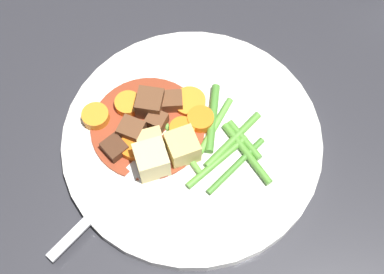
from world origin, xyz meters
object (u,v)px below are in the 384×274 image
(potato_chunk_0, at_px, (186,148))
(meat_chunk_4, at_px, (157,122))
(carrot_slice_4, at_px, (196,118))
(meat_chunk_3, at_px, (132,131))
(potato_chunk_1, at_px, (150,143))
(carrot_slice_2, at_px, (189,102))
(meat_chunk_0, at_px, (150,104))
(carrot_slice_1, at_px, (96,117))
(meat_chunk_2, at_px, (115,148))
(meat_chunk_1, at_px, (171,102))
(fork, at_px, (119,190))
(carrot_slice_0, at_px, (184,127))
(dinner_plate, at_px, (192,140))
(carrot_slice_5, at_px, (133,147))
(carrot_slice_3, at_px, (126,107))
(potato_chunk_2, at_px, (152,160))

(potato_chunk_0, bearing_deg, meat_chunk_4, -20.16)
(carrot_slice_4, bearing_deg, meat_chunk_4, 35.79)
(meat_chunk_3, bearing_deg, potato_chunk_1, 173.17)
(carrot_slice_2, distance_m, meat_chunk_0, 0.04)
(carrot_slice_1, height_order, meat_chunk_3, meat_chunk_3)
(potato_chunk_0, xyz_separation_m, meat_chunk_2, (0.07, 0.03, -0.01))
(meat_chunk_1, relative_size, fork, 0.14)
(meat_chunk_3, relative_size, meat_chunk_4, 1.23)
(meat_chunk_2, distance_m, meat_chunk_4, 0.05)
(carrot_slice_0, xyz_separation_m, meat_chunk_4, (0.03, 0.01, 0.00))
(potato_chunk_1, bearing_deg, meat_chunk_2, 34.66)
(carrot_slice_0, relative_size, meat_chunk_2, 1.17)
(dinner_plate, bearing_deg, meat_chunk_1, -31.42)
(meat_chunk_4, bearing_deg, carrot_slice_0, -162.54)
(carrot_slice_2, distance_m, meat_chunk_4, 0.04)
(meat_chunk_0, distance_m, meat_chunk_3, 0.04)
(carrot_slice_5, relative_size, meat_chunk_2, 1.22)
(meat_chunk_3, bearing_deg, carrot_slice_4, -137.46)
(carrot_slice_4, bearing_deg, potato_chunk_1, 61.15)
(meat_chunk_3, bearing_deg, carrot_slice_0, -145.12)
(dinner_plate, xyz_separation_m, meat_chunk_3, (0.06, 0.03, 0.02))
(potato_chunk_0, relative_size, meat_chunk_3, 1.26)
(carrot_slice_2, bearing_deg, potato_chunk_1, 79.96)
(meat_chunk_4, height_order, fork, meat_chunk_4)
(meat_chunk_0, bearing_deg, meat_chunk_1, -137.91)
(dinner_plate, bearing_deg, meat_chunk_4, 7.61)
(meat_chunk_0, xyz_separation_m, meat_chunk_1, (-0.02, -0.02, -0.00))
(meat_chunk_2, height_order, fork, meat_chunk_2)
(carrot_slice_1, relative_size, carrot_slice_5, 1.03)
(carrot_slice_4, height_order, meat_chunk_0, meat_chunk_0)
(potato_chunk_1, bearing_deg, meat_chunk_4, -75.24)
(meat_chunk_0, bearing_deg, meat_chunk_3, 86.99)
(carrot_slice_1, distance_m, carrot_slice_5, 0.05)
(carrot_slice_3, xyz_separation_m, meat_chunk_3, (-0.02, 0.02, 0.00))
(carrot_slice_1, bearing_deg, dinner_plate, -163.78)
(dinner_plate, relative_size, meat_chunk_0, 10.05)
(carrot_slice_0, height_order, meat_chunk_0, meat_chunk_0)
(carrot_slice_3, xyz_separation_m, meat_chunk_0, (-0.02, -0.01, 0.01))
(carrot_slice_1, distance_m, fork, 0.09)
(carrot_slice_0, bearing_deg, meat_chunk_4, 17.46)
(carrot_slice_4, relative_size, fork, 0.16)
(potato_chunk_2, height_order, meat_chunk_1, potato_chunk_2)
(carrot_slice_0, height_order, carrot_slice_4, carrot_slice_4)
(carrot_slice_4, bearing_deg, potato_chunk_2, 77.32)
(potato_chunk_0, xyz_separation_m, meat_chunk_0, (0.06, -0.03, -0.00))
(meat_chunk_0, height_order, meat_chunk_4, meat_chunk_0)
(meat_chunk_0, distance_m, meat_chunk_1, 0.02)
(dinner_plate, relative_size, meat_chunk_1, 11.13)
(potato_chunk_1, relative_size, potato_chunk_2, 0.79)
(carrot_slice_3, bearing_deg, meat_chunk_4, 177.67)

